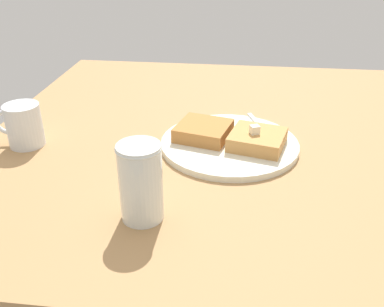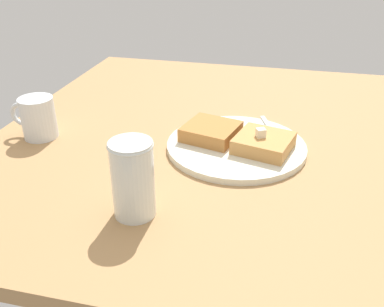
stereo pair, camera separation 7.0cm
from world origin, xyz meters
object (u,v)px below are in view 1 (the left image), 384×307
(fork, at_px, (265,131))
(syrup_jar, at_px, (141,186))
(coffee_mug, at_px, (23,125))
(plate, at_px, (229,144))

(fork, distance_m, syrup_jar, 0.34)
(fork, relative_size, coffee_mug, 1.65)
(coffee_mug, bearing_deg, fork, -169.26)
(plate, bearing_deg, syrup_jar, 63.94)
(coffee_mug, bearing_deg, syrup_jar, 143.88)
(syrup_jar, height_order, coffee_mug, syrup_jar)
(plate, height_order, fork, fork)
(fork, bearing_deg, plate, 36.52)
(plate, distance_m, syrup_jar, 0.27)
(fork, xyz_separation_m, coffee_mug, (0.46, 0.09, 0.03))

